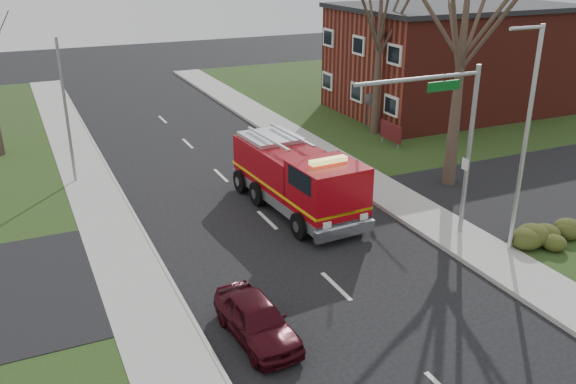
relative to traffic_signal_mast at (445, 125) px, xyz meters
name	(u,v)px	position (x,y,z in m)	size (l,w,h in m)	color
ground	(336,286)	(-5.21, -1.50, -4.71)	(120.00, 120.00, 0.00)	black
sidewalk_right	(479,249)	(0.99, -1.50, -4.63)	(2.40, 80.00, 0.15)	#9E9E98
sidewalk_left	(155,329)	(-11.41, -1.50, -4.63)	(2.40, 80.00, 0.15)	#9E9E98
brick_building	(452,58)	(13.79, 16.50, -1.05)	(15.40, 10.40, 7.25)	maroon
health_center_sign	(391,132)	(5.29, 11.00, -3.83)	(0.12, 2.00, 1.40)	#541317
hedge_corner	(556,234)	(3.79, -2.50, -4.13)	(2.80, 2.00, 0.90)	#2D3814
bare_tree_near	(464,29)	(4.29, 4.50, 2.71)	(6.00, 6.00, 12.00)	#362920
bare_tree_far	(380,27)	(5.79, 13.50, 1.78)	(5.25, 5.25, 10.50)	#362920
traffic_signal_mast	(445,125)	(0.00, 0.00, 0.00)	(5.29, 0.18, 6.80)	gray
streetlight_pole	(525,137)	(1.93, -2.00, -0.16)	(1.48, 0.16, 8.40)	#B7BABF
utility_pole_far	(66,113)	(-12.01, 12.50, -1.21)	(0.14, 0.14, 7.00)	gray
fire_engine	(298,180)	(-3.57, 4.95, -3.30)	(3.34, 7.87, 3.11)	#97060F
parked_car_maroon	(257,319)	(-8.76, -3.09, -4.07)	(1.50, 3.73, 1.27)	#370810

